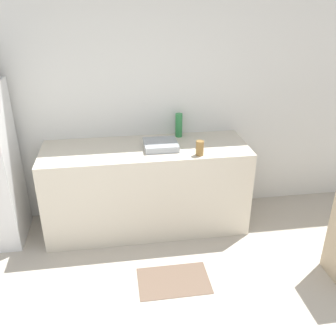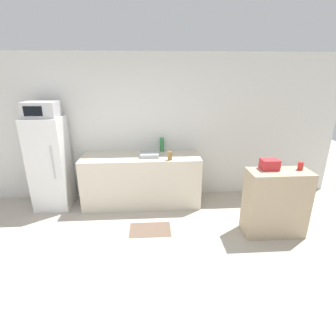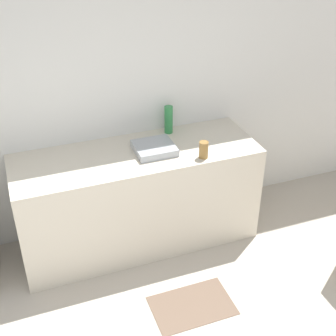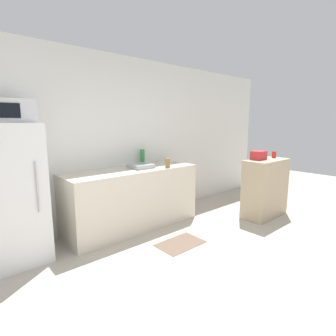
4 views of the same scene
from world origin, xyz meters
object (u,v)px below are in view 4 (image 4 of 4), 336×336
object	(u,v)px
bottle_tall	(142,157)
jar	(274,155)
refrigerator	(15,195)
bottle_short	(168,163)
basket	(259,155)
microwave	(6,111)

from	to	relation	value
bottle_tall	jar	bearing A→B (deg)	-34.97
bottle_tall	jar	world-z (taller)	bottle_tall
jar	refrigerator	bearing A→B (deg)	164.48
refrigerator	jar	distance (m)	3.96
refrigerator	bottle_short	bearing A→B (deg)	-7.20
bottle_short	basket	xyz separation A→B (m)	(1.35, -0.75, 0.08)
refrigerator	jar	world-z (taller)	refrigerator
basket	jar	xyz separation A→B (m)	(0.42, -0.05, -0.02)
refrigerator	basket	bearing A→B (deg)	-16.55
bottle_short	basket	distance (m)	1.54
refrigerator	jar	bearing A→B (deg)	-15.52
microwave	jar	world-z (taller)	microwave
refrigerator	basket	xyz separation A→B (m)	(3.39, -1.01, 0.26)
microwave	basket	xyz separation A→B (m)	(3.39, -1.01, -0.66)
microwave	bottle_tall	bearing A→B (deg)	7.52
bottle_short	jar	size ratio (longest dim) A/B	1.25
microwave	basket	size ratio (longest dim) A/B	2.12
basket	refrigerator	bearing A→B (deg)	163.45
bottle_tall	bottle_short	size ratio (longest dim) A/B	1.78
microwave	jar	xyz separation A→B (m)	(3.81, -1.06, -0.67)
microwave	jar	distance (m)	4.01
refrigerator	basket	world-z (taller)	refrigerator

